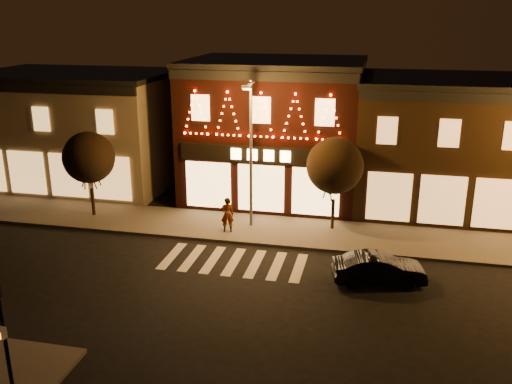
% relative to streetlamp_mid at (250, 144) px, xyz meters
% --- Properties ---
extents(ground, '(120.00, 120.00, 0.00)m').
position_rel_streetlamp_mid_xyz_m(ground, '(0.16, -8.09, -4.61)').
color(ground, black).
rests_on(ground, ground).
extents(sidewalk_far, '(44.00, 4.00, 0.15)m').
position_rel_streetlamp_mid_xyz_m(sidewalk_far, '(2.16, -0.09, -4.53)').
color(sidewalk_far, '#47423D').
rests_on(sidewalk_far, ground).
extents(building_left, '(12.20, 8.28, 7.30)m').
position_rel_streetlamp_mid_xyz_m(building_left, '(-12.84, 5.91, -0.95)').
color(building_left, '#7D7259').
rests_on(building_left, ground).
extents(building_pulp, '(10.20, 8.34, 8.30)m').
position_rel_streetlamp_mid_xyz_m(building_pulp, '(0.16, 5.89, -0.44)').
color(building_pulp, black).
rests_on(building_pulp, ground).
extents(building_right_a, '(9.20, 8.28, 7.50)m').
position_rel_streetlamp_mid_xyz_m(building_right_a, '(9.66, 5.91, -0.85)').
color(building_right_a, '#342312').
rests_on(building_right_a, ground).
extents(streetlamp_mid, '(0.51, 1.75, 7.60)m').
position_rel_streetlamp_mid_xyz_m(streetlamp_mid, '(0.00, 0.00, 0.00)').
color(streetlamp_mid, '#59595E').
rests_on(streetlamp_mid, sidewalk_far).
extents(tree_left, '(2.80, 2.80, 4.68)m').
position_rel_streetlamp_mid_xyz_m(tree_left, '(-8.92, -0.11, -1.19)').
color(tree_left, black).
rests_on(tree_left, sidewalk_far).
extents(tree_right, '(2.88, 2.88, 4.81)m').
position_rel_streetlamp_mid_xyz_m(tree_right, '(4.20, 0.71, -1.09)').
color(tree_right, black).
rests_on(tree_right, sidewalk_far).
extents(dark_sedan, '(4.05, 2.14, 1.27)m').
position_rel_streetlamp_mid_xyz_m(dark_sedan, '(6.63, -4.76, -3.97)').
color(dark_sedan, black).
rests_on(dark_sedan, ground).
extents(pedestrian, '(0.77, 0.61, 1.84)m').
position_rel_streetlamp_mid_xyz_m(pedestrian, '(-1.00, -0.93, -3.54)').
color(pedestrian, gray).
rests_on(pedestrian, sidewalk_far).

